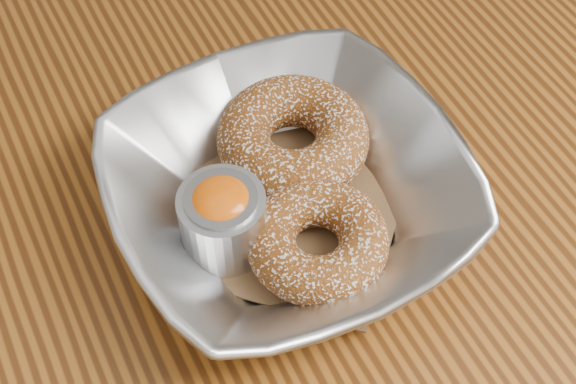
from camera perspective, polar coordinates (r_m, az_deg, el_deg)
name	(u,v)px	position (r m, az deg, el deg)	size (l,w,h in m)	color
table	(170,335)	(0.62, -8.41, -10.03)	(1.20, 0.80, 0.75)	brown
serving_bowl	(288,193)	(0.53, 0.00, -0.10)	(0.23, 0.23, 0.06)	#B6B8BD
parchment	(288,210)	(0.54, 0.00, -1.29)	(0.14, 0.14, 0.00)	brown
donut_back	(293,138)	(0.55, 0.35, 3.89)	(0.11, 0.11, 0.04)	brown
donut_front	(317,241)	(0.51, 2.10, -3.49)	(0.09, 0.09, 0.03)	brown
ramekin	(223,218)	(0.51, -4.65, -1.88)	(0.06, 0.06, 0.06)	#B6B8BD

